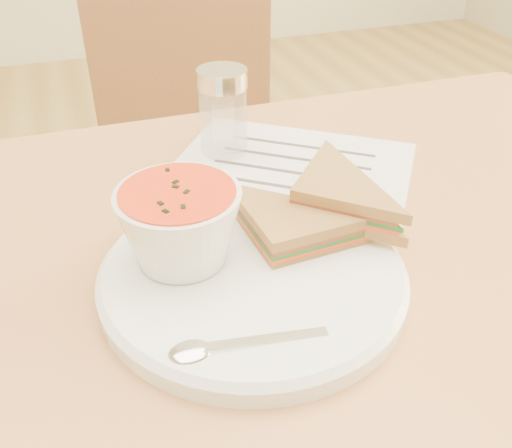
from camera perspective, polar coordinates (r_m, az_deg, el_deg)
name	(u,v)px	position (r m, az deg, el deg)	size (l,w,h in m)	color
chair_far	(191,188)	(1.25, -6.53, 3.65)	(0.40, 0.40, 0.89)	brown
plate	(253,276)	(0.51, -0.33, -5.26)	(0.27, 0.27, 0.02)	white
soup_bowl	(181,229)	(0.50, -7.55, -0.55)	(0.11, 0.11, 0.07)	white
sandwich_half_a	(272,260)	(0.49, 1.65, -3.65)	(0.11, 0.11, 0.03)	#AA783C
sandwich_half_b	(289,206)	(0.54, 3.35, 1.83)	(0.11, 0.11, 0.04)	#AA783C
spoon	(255,343)	(0.44, -0.06, -11.79)	(0.17, 0.03, 0.01)	silver
paper_menu	(292,166)	(0.70, 3.62, 5.80)	(0.28, 0.21, 0.00)	white
condiment_shaker	(223,113)	(0.71, -3.30, 11.02)	(0.06, 0.06, 0.11)	silver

